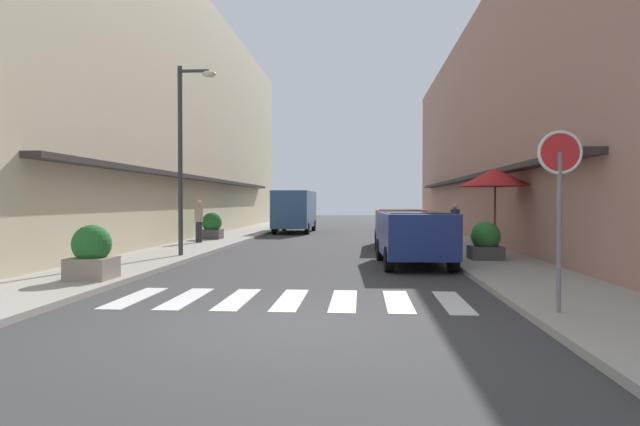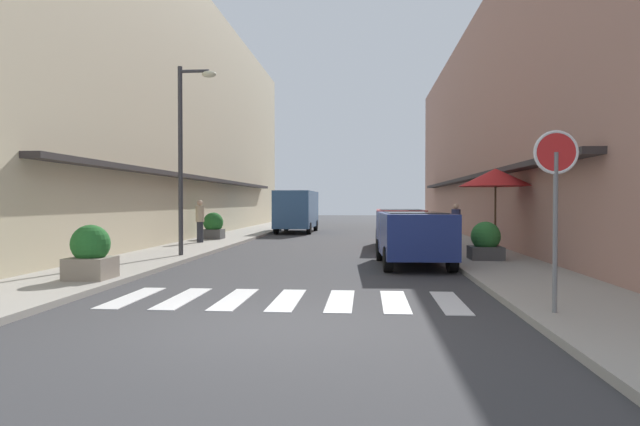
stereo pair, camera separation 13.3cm
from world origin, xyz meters
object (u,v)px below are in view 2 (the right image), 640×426
at_px(delivery_van, 297,208).
at_px(pedestrian_walking_near, 456,224).
at_px(street_lamp, 186,141).
at_px(planter_far, 213,226).
at_px(parked_car_near, 413,232).
at_px(pedestrian_walking_far, 200,220).
at_px(planter_midblock, 486,242).
at_px(parked_car_mid, 400,223).
at_px(planter_corner, 91,253).
at_px(round_street_sign, 556,173).
at_px(cafe_umbrella, 496,178).

bearing_deg(delivery_van, pedestrian_walking_near, -54.00).
distance_m(street_lamp, planter_far, 7.93).
xyz_separation_m(parked_car_near, pedestrian_walking_far, (-7.93, 6.44, 0.10)).
bearing_deg(pedestrian_walking_near, pedestrian_walking_far, -101.67).
distance_m(delivery_van, planter_midblock, 16.81).
height_order(parked_car_near, parked_car_mid, same).
bearing_deg(pedestrian_walking_near, street_lamp, -71.01).
bearing_deg(parked_car_mid, pedestrian_walking_far, 177.15).
relative_size(planter_midblock, pedestrian_walking_near, 0.69).
bearing_deg(pedestrian_walking_far, planter_midblock, 179.83).
bearing_deg(planter_corner, street_lamp, 86.18).
bearing_deg(parked_car_near, pedestrian_walking_near, 70.35).
height_order(parked_car_near, planter_corner, parked_car_near).
distance_m(parked_car_near, planter_far, 11.71).
bearing_deg(planter_midblock, round_street_sign, -94.61).
relative_size(round_street_sign, pedestrian_walking_near, 1.73).
relative_size(parked_car_mid, street_lamp, 0.79).
distance_m(parked_car_near, parked_car_mid, 6.05).
distance_m(parked_car_mid, pedestrian_walking_near, 2.10).
xyz_separation_m(parked_car_near, street_lamp, (-6.75, 1.29, 2.68)).
relative_size(parked_car_mid, planter_midblock, 4.23).
distance_m(round_street_sign, cafe_umbrella, 8.95).
bearing_deg(planter_midblock, delivery_van, 115.80).
bearing_deg(planter_far, planter_corner, -85.93).
height_order(street_lamp, planter_midblock, street_lamp).
relative_size(round_street_sign, pedestrian_walking_far, 1.58).
height_order(delivery_van, round_street_sign, round_street_sign).
xyz_separation_m(street_lamp, pedestrian_walking_far, (-1.18, 5.15, -2.59)).
height_order(pedestrian_walking_near, pedestrian_walking_far, pedestrian_walking_far).
bearing_deg(parked_car_mid, planter_far, 162.54).
xyz_separation_m(round_street_sign, planter_far, (-9.48, 15.27, -1.49)).
bearing_deg(parked_car_mid, parked_car_near, -90.00).
relative_size(parked_car_mid, round_street_sign, 1.69).
relative_size(cafe_umbrella, planter_corner, 2.31).
relative_size(street_lamp, pedestrian_walking_far, 3.38).
height_order(parked_car_mid, planter_midblock, parked_car_mid).
distance_m(parked_car_near, street_lamp, 7.38).
bearing_deg(planter_midblock, street_lamp, 176.79).
distance_m(planter_corner, planter_far, 12.49).
relative_size(parked_car_near, street_lamp, 0.72).
height_order(planter_corner, planter_midblock, planter_corner).
relative_size(parked_car_mid, cafe_umbrella, 1.70).
xyz_separation_m(delivery_van, pedestrian_walking_near, (7.30, -10.04, -0.47)).
bearing_deg(planter_far, pedestrian_walking_near, -14.98).
xyz_separation_m(delivery_van, planter_midblock, (7.31, -15.12, -0.79)).
distance_m(parked_car_near, round_street_sign, 6.99).
bearing_deg(planter_midblock, parked_car_mid, 111.78).
distance_m(planter_midblock, pedestrian_walking_near, 5.08).
bearing_deg(pedestrian_walking_near, planter_midblock, -8.26).
bearing_deg(round_street_sign, cafe_umbrella, 82.41).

